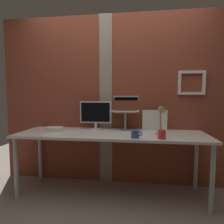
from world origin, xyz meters
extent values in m
plane|color=gray|center=(0.00, 0.00, 0.00)|extent=(6.00, 6.00, 0.00)
cube|color=brown|center=(0.00, 0.46, 1.16)|extent=(3.30, 0.12, 2.33)
cube|color=gray|center=(-0.14, 0.39, 1.16)|extent=(0.18, 0.01, 2.33)
cube|color=white|center=(0.99, 0.38, 1.53)|extent=(0.34, 0.03, 0.04)
cube|color=white|center=(0.99, 0.38, 1.26)|extent=(0.34, 0.03, 0.04)
cube|color=white|center=(0.84, 0.38, 1.39)|extent=(0.04, 0.03, 0.24)
cube|color=white|center=(1.14, 0.38, 1.39)|extent=(0.04, 0.03, 0.24)
cube|color=silver|center=(-0.02, 0.06, 0.76)|extent=(2.30, 0.68, 0.03)
cylinder|color=#B2B2B7|center=(-1.11, -0.22, 0.37)|extent=(0.05, 0.05, 0.74)
cylinder|color=#B2B2B7|center=(1.07, -0.22, 0.37)|extent=(0.05, 0.05, 0.74)
cylinder|color=#B2B2B7|center=(-1.11, 0.34, 0.37)|extent=(0.05, 0.05, 0.74)
cylinder|color=#B2B2B7|center=(1.07, 0.34, 0.37)|extent=(0.05, 0.05, 0.74)
cylinder|color=silver|center=(-0.26, 0.28, 0.78)|extent=(0.18, 0.18, 0.01)
cylinder|color=silver|center=(-0.26, 0.28, 0.82)|extent=(0.04, 0.04, 0.08)
cube|color=silver|center=(-0.26, 0.28, 1.01)|extent=(0.43, 0.04, 0.29)
cube|color=black|center=(-0.26, 0.26, 1.01)|extent=(0.39, 0.00, 0.26)
cylinder|color=gray|center=(0.14, 0.28, 0.78)|extent=(0.14, 0.14, 0.01)
cylinder|color=gray|center=(0.14, 0.28, 0.90)|extent=(0.03, 0.03, 0.23)
cube|color=gray|center=(0.14, 0.28, 1.02)|extent=(0.28, 0.22, 0.01)
cube|color=silver|center=(0.14, 0.28, 1.03)|extent=(0.35, 0.22, 0.01)
cube|color=#2D2D30|center=(0.14, 0.30, 1.03)|extent=(0.31, 0.13, 0.00)
cube|color=silver|center=(0.14, 0.42, 1.13)|extent=(0.35, 0.05, 0.19)
cube|color=black|center=(0.14, 0.41, 1.13)|extent=(0.32, 0.04, 0.16)
cube|color=white|center=(0.52, 0.30, 0.91)|extent=(0.32, 0.06, 0.27)
cylinder|color=tan|center=(0.57, 0.06, 0.78)|extent=(0.12, 0.12, 0.02)
cylinder|color=tan|center=(0.57, 0.06, 0.94)|extent=(0.02, 0.02, 0.31)
cylinder|color=tan|center=(0.57, -0.03, 1.07)|extent=(0.07, 0.11, 0.07)
cylinder|color=red|center=(0.56, -0.18, 0.82)|extent=(0.08, 0.08, 0.10)
cylinder|color=orange|center=(0.55, -0.18, 0.85)|extent=(0.03, 0.03, 0.15)
cylinder|color=green|center=(0.55, -0.19, 0.85)|extent=(0.01, 0.02, 0.13)
cylinder|color=orange|center=(0.54, -0.19, 0.85)|extent=(0.02, 0.02, 0.14)
cylinder|color=#2D4C8C|center=(0.27, -0.18, 0.81)|extent=(0.09, 0.09, 0.08)
torus|color=#2D4C8C|center=(0.33, -0.18, 0.82)|extent=(0.05, 0.01, 0.05)
cube|color=silver|center=(-0.75, 0.06, 0.80)|extent=(0.23, 0.18, 0.06)
camera|label=1|loc=(0.31, -2.25, 1.23)|focal=30.85mm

